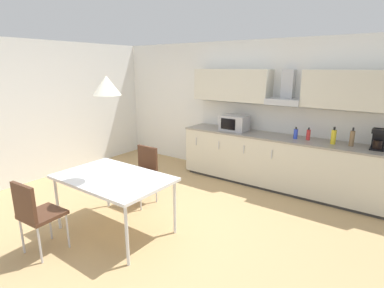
# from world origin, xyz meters

# --- Properties ---
(ground_plane) EXTENTS (8.58, 7.46, 0.02)m
(ground_plane) POSITION_xyz_m (0.00, 0.00, -0.01)
(ground_plane) COLOR tan
(wall_back) EXTENTS (6.86, 0.10, 2.52)m
(wall_back) POSITION_xyz_m (0.00, 2.54, 1.26)
(wall_back) COLOR white
(wall_back) RESTS_ON ground_plane
(wall_left) EXTENTS (0.10, 5.97, 2.52)m
(wall_left) POSITION_xyz_m (-2.91, 0.00, 1.26)
(wall_left) COLOR white
(wall_left) RESTS_ON ground_plane
(kitchen_counter) EXTENTS (3.51, 0.64, 0.91)m
(kitchen_counter) POSITION_xyz_m (0.90, 2.18, 0.46)
(kitchen_counter) COLOR #333333
(kitchen_counter) RESTS_ON ground_plane
(backsplash_tile) EXTENTS (3.49, 0.02, 0.47)m
(backsplash_tile) POSITION_xyz_m (0.90, 2.47, 1.14)
(backsplash_tile) COLOR silver
(backsplash_tile) RESTS_ON kitchen_counter
(upper_wall_cabinets) EXTENTS (3.49, 0.40, 0.57)m
(upper_wall_cabinets) POSITION_xyz_m (0.90, 2.32, 1.71)
(upper_wall_cabinets) COLOR beige
(microwave) EXTENTS (0.48, 0.35, 0.28)m
(microwave) POSITION_xyz_m (0.03, 2.18, 1.05)
(microwave) COLOR #ADADB2
(microwave) RESTS_ON kitchen_counter
(coffee_maker) EXTENTS (0.18, 0.19, 0.30)m
(coffee_maker) POSITION_xyz_m (2.31, 2.20, 1.06)
(coffee_maker) COLOR black
(coffee_maker) RESTS_ON kitchen_counter
(bottle_blue) EXTENTS (0.07, 0.07, 0.19)m
(bottle_blue) POSITION_xyz_m (1.16, 2.18, 0.99)
(bottle_blue) COLOR blue
(bottle_blue) RESTS_ON kitchen_counter
(bottle_red) EXTENTS (0.06, 0.06, 0.20)m
(bottle_red) POSITION_xyz_m (1.35, 2.21, 0.99)
(bottle_red) COLOR red
(bottle_red) RESTS_ON kitchen_counter
(bottle_brown) EXTENTS (0.07, 0.07, 0.28)m
(bottle_brown) POSITION_xyz_m (1.98, 2.20, 1.03)
(bottle_brown) COLOR brown
(bottle_brown) RESTS_ON kitchen_counter
(bottle_yellow) EXTENTS (0.08, 0.08, 0.26)m
(bottle_yellow) POSITION_xyz_m (1.73, 2.17, 1.02)
(bottle_yellow) COLOR yellow
(bottle_yellow) RESTS_ON kitchen_counter
(dining_table) EXTENTS (1.41, 0.91, 0.74)m
(dining_table) POSITION_xyz_m (-0.25, -0.43, 0.69)
(dining_table) COLOR white
(dining_table) RESTS_ON ground_plane
(chair_near_left) EXTENTS (0.42, 0.42, 0.87)m
(chair_near_left) POSITION_xyz_m (-0.56, -1.27, 0.53)
(chair_near_left) COLOR #4C2D1E
(chair_near_left) RESTS_ON ground_plane
(chair_far_left) EXTENTS (0.40, 0.40, 0.87)m
(chair_far_left) POSITION_xyz_m (-0.57, 0.40, 0.53)
(chair_far_left) COLOR #4C2D1E
(chair_far_left) RESTS_ON ground_plane
(pendant_lamp) EXTENTS (0.32, 0.32, 0.22)m
(pendant_lamp) POSITION_xyz_m (-0.25, -0.43, 1.84)
(pendant_lamp) COLOR silver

